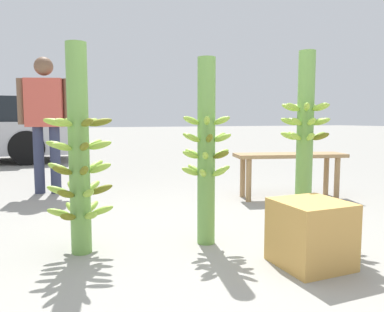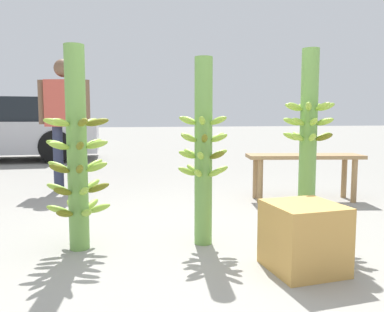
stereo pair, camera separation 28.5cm
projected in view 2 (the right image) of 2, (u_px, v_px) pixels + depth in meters
ground_plane at (211, 258)px, 2.43m from camera, size 80.00×80.00×0.00m
banana_stalk_left at (77, 154)px, 2.55m from camera, size 0.44×0.45×1.40m
banana_stalk_center at (203, 151)px, 2.66m from camera, size 0.38×0.38×1.33m
banana_stalk_right at (308, 140)px, 2.81m from camera, size 0.39×0.38×1.42m
vendor_person at (64, 114)px, 4.65m from camera, size 0.64×0.32×1.63m
market_bench at (304, 163)px, 4.13m from camera, size 1.30×0.66×0.51m
produce_crate at (303, 237)px, 2.23m from camera, size 0.40×0.40×0.40m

